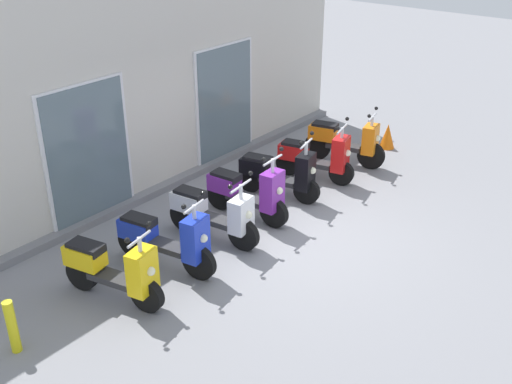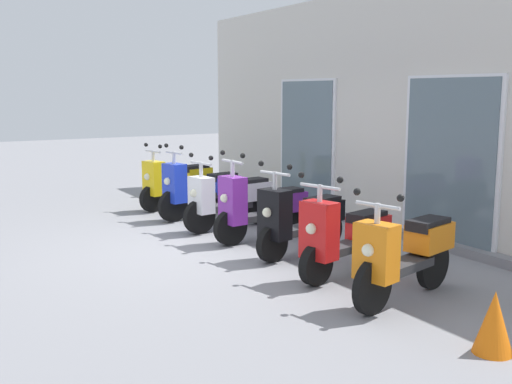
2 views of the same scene
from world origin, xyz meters
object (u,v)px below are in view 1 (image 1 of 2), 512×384
object	(u,v)px
scooter_orange	(345,140)
scooter_red	(316,157)
scooter_black	(280,173)
scooter_yellow	(113,270)
scooter_white	(213,213)
scooter_purple	(248,192)
scooter_blue	(166,239)
traffic_cone	(387,136)
curb_bollard	(12,327)

from	to	relation	value
scooter_orange	scooter_red	bearing A→B (deg)	178.78
scooter_red	scooter_black	bearing A→B (deg)	174.80
scooter_yellow	scooter_white	distance (m)	1.95
scooter_purple	scooter_black	distance (m)	0.92
scooter_blue	scooter_red	distance (m)	3.79
scooter_blue	traffic_cone	size ratio (longest dim) A/B	3.19
scooter_purple	scooter_orange	size ratio (longest dim) A/B	0.98
scooter_red	traffic_cone	size ratio (longest dim) A/B	2.88
scooter_black	scooter_red	xyz separation A→B (m)	(1.01, -0.09, -0.01)
scooter_orange	curb_bollard	distance (m)	7.11
scooter_yellow	traffic_cone	xyz separation A→B (m)	(7.00, -0.28, -0.21)
scooter_white	scooter_red	distance (m)	2.80
curb_bollard	scooter_white	bearing A→B (deg)	-1.82
scooter_red	scooter_orange	bearing A→B (deg)	-1.22
scooter_red	traffic_cone	bearing A→B (deg)	-7.36
scooter_orange	curb_bollard	size ratio (longest dim) A/B	2.30
scooter_black	traffic_cone	xyz separation A→B (m)	(3.25, -0.38, -0.21)
scooter_purple	curb_bollard	xyz separation A→B (m)	(-4.21, 0.08, -0.12)
scooter_black	scooter_orange	world-z (taller)	scooter_black
scooter_purple	curb_bollard	distance (m)	4.22
scooter_white	scooter_black	xyz separation A→B (m)	(1.79, 0.07, 0.01)
scooter_white	curb_bollard	distance (m)	3.35
scooter_purple	scooter_red	xyz separation A→B (m)	(1.92, -0.05, -0.01)
scooter_purple	traffic_cone	bearing A→B (deg)	-4.71
scooter_blue	scooter_orange	bearing A→B (deg)	-0.36
scooter_yellow	scooter_blue	size ratio (longest dim) A/B	0.92
scooter_orange	scooter_black	bearing A→B (deg)	176.75
scooter_black	curb_bollard	world-z (taller)	scooter_black
scooter_orange	traffic_cone	size ratio (longest dim) A/B	3.10
scooter_yellow	scooter_red	bearing A→B (deg)	0.09
scooter_red	curb_bollard	distance (m)	6.14
scooter_blue	traffic_cone	world-z (taller)	scooter_blue
scooter_purple	scooter_black	size ratio (longest dim) A/B	1.04
scooter_black	scooter_blue	bearing A→B (deg)	-178.31
scooter_yellow	scooter_orange	size ratio (longest dim) A/B	0.95
scooter_yellow	scooter_white	size ratio (longest dim) A/B	0.95
scooter_yellow	scooter_red	size ratio (longest dim) A/B	1.02
traffic_cone	curb_bollard	xyz separation A→B (m)	(-8.39, 0.42, 0.09)
scooter_red	traffic_cone	world-z (taller)	scooter_red
scooter_blue	scooter_red	world-z (taller)	scooter_blue
curb_bollard	traffic_cone	bearing A→B (deg)	-2.87
scooter_white	scooter_purple	world-z (taller)	scooter_purple
scooter_white	scooter_black	bearing A→B (deg)	2.18
scooter_yellow	scooter_purple	world-z (taller)	scooter_purple
scooter_yellow	scooter_white	world-z (taller)	scooter_yellow
scooter_blue	traffic_cone	distance (m)	6.05
scooter_purple	traffic_cone	distance (m)	4.19
traffic_cone	curb_bollard	distance (m)	8.40
scooter_purple	traffic_cone	size ratio (longest dim) A/B	3.03
scooter_white	traffic_cone	bearing A→B (deg)	-3.56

